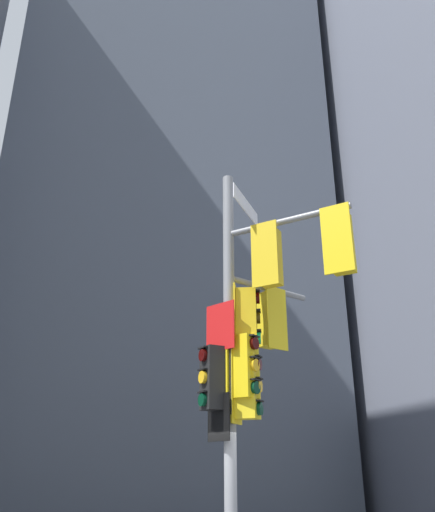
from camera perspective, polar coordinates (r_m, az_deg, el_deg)
building_mid_block at (r=31.58m, az=-5.84°, el=3.89°), size 15.42×15.42×31.33m
signal_pole_assembly at (r=8.72m, az=4.08°, el=-8.42°), size 2.35×2.63×7.10m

